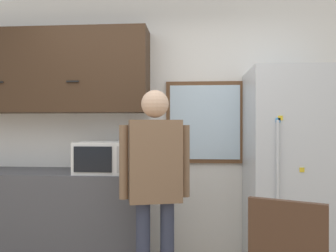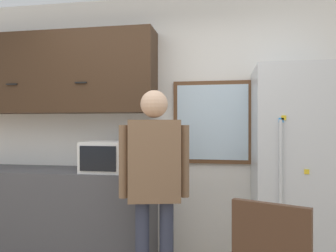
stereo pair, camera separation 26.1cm
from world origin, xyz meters
The scene contains 7 objects.
back_wall centered at (0.00, 1.77, 1.35)m, with size 6.00×0.06×2.70m.
counter centered at (-1.13, 1.45, 0.45)m, with size 2.14×0.59×0.91m.
upper_cabinets centered at (-1.13, 1.57, 1.89)m, with size 2.14×0.37×0.83m.
microwave centered at (-0.45, 1.37, 1.05)m, with size 0.49×0.39×0.29m.
person centered at (0.09, 0.88, 0.98)m, with size 0.54×0.31×1.63m.
refrigerator centered at (1.26, 1.38, 0.92)m, with size 0.75×0.74×1.85m.
window centered at (0.51, 1.73, 1.38)m, with size 0.79×0.05×0.84m.
Camera 1 is at (0.38, -1.65, 1.36)m, focal length 35.00 mm.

